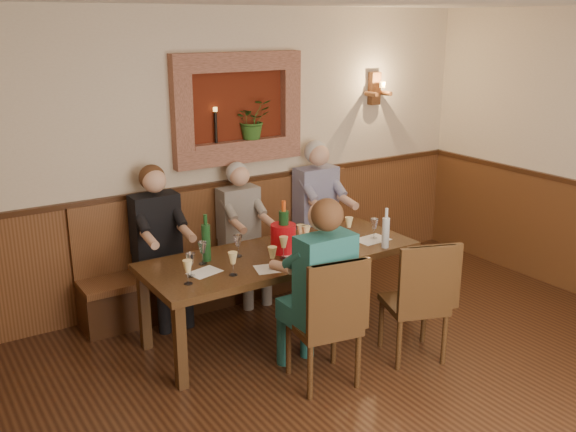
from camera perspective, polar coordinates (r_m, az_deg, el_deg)
name	(u,v)px	position (r m, az deg, el deg)	size (l,w,h in m)	color
room_shell	(451,160)	(3.82, 14.31, 4.82)	(6.04, 6.04, 2.82)	beige
wainscoting	(436,361)	(4.28, 13.03, -12.48)	(6.02, 6.02, 1.15)	#533017
wall_niche	(242,113)	(6.30, -4.10, 9.13)	(1.36, 0.30, 1.06)	#52190B
wall_sconce	(376,89)	(7.21, 7.79, 11.10)	(0.25, 0.20, 0.35)	#533017
dining_table	(281,261)	(5.55, -0.59, -4.00)	(2.40, 0.90, 0.75)	black
bench	(231,265)	(6.44, -5.06, -4.35)	(3.00, 0.45, 1.11)	#381E0F
chair_near_left	(324,346)	(4.95, 3.21, -11.47)	(0.53, 0.53, 1.04)	black
chair_near_right	(414,323)	(5.39, 11.10, -9.35)	(0.58, 0.58, 1.02)	black
person_bench_left	(161,257)	(5.96, -11.22, -3.64)	(0.43, 0.52, 1.44)	black
person_bench_mid	(243,244)	(6.31, -3.98, -2.51)	(0.39, 0.48, 1.37)	#504B49
person_bench_right	(321,223)	(6.75, 2.92, -0.67)	(0.45, 0.55, 1.48)	navy
person_chair_front	(317,305)	(4.89, 2.61, -7.87)	(0.44, 0.53, 1.46)	#174153
spittoon_bucket	(283,238)	(5.50, -0.43, -1.99)	(0.22, 0.22, 0.25)	red
wine_bottle_green_a	(284,231)	(5.47, -0.38, -1.31)	(0.09, 0.09, 0.46)	#19471E
wine_bottle_green_b	(206,242)	(5.33, -7.29, -2.28)	(0.09, 0.09, 0.40)	#19471E
water_bottle	(386,232)	(5.66, 8.68, -1.39)	(0.08, 0.08, 0.36)	silver
tasting_sheet_a	(205,272)	(5.14, -7.43, -4.97)	(0.25, 0.18, 0.00)	white
tasting_sheet_b	(299,253)	(5.50, 0.95, -3.35)	(0.30, 0.21, 0.00)	white
tasting_sheet_c	(372,239)	(5.89, 7.48, -2.08)	(0.30, 0.22, 0.00)	white
tasting_sheet_d	(274,268)	(5.17, -1.29, -4.67)	(0.29, 0.21, 0.00)	white
wine_glass_0	(188,272)	(4.90, -8.88, -4.96)	(0.08, 0.08, 0.19)	#FBE496
wine_glass_1	(202,253)	(5.28, -7.61, -3.28)	(0.08, 0.08, 0.19)	white
wine_glass_2	(233,264)	(5.02, -4.91, -4.25)	(0.08, 0.08, 0.19)	#FBE496
wine_glass_3	(238,246)	(5.41, -4.45, -2.66)	(0.08, 0.08, 0.19)	white
wine_glass_4	(284,248)	(5.36, -0.39, -2.83)	(0.08, 0.08, 0.19)	#FBE496
wine_glass_5	(301,235)	(5.66, 1.14, -1.72)	(0.08, 0.08, 0.19)	#FBE496
wine_glass_6	(338,238)	(5.61, 4.48, -1.94)	(0.08, 0.08, 0.19)	white
wine_glass_7	(349,227)	(5.90, 5.43, -1.01)	(0.08, 0.08, 0.19)	#FBE496
wine_glass_8	(374,229)	(5.89, 7.66, -1.13)	(0.08, 0.08, 0.19)	white
wine_glass_9	(272,258)	(5.12, -1.40, -3.77)	(0.08, 0.08, 0.19)	#FBE496
wine_glass_10	(191,265)	(5.04, -8.65, -4.31)	(0.08, 0.08, 0.19)	white
wine_glass_11	(306,236)	(5.63, 1.62, -1.83)	(0.08, 0.08, 0.19)	#FBE496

